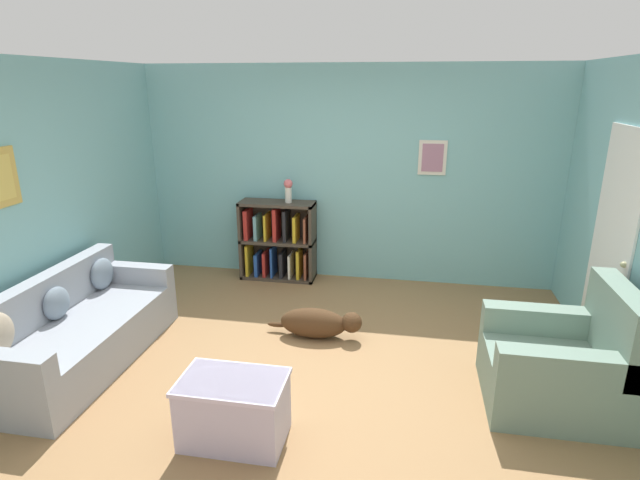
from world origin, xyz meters
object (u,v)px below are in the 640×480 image
(couch, at_px, (77,332))
(coffee_table, at_px, (234,408))
(dog, at_px, (318,323))
(recliner_chair, at_px, (563,364))
(bookshelf, at_px, (278,242))
(vase, at_px, (288,189))

(couch, height_order, coffee_table, couch)
(dog, bearing_deg, couch, -157.82)
(recliner_chair, height_order, coffee_table, recliner_chair)
(recliner_chair, bearing_deg, couch, -178.23)
(bookshelf, xyz_separation_m, recliner_chair, (2.81, -2.16, -0.14))
(couch, height_order, vase, vase)
(coffee_table, bearing_deg, couch, 156.99)
(dog, height_order, vase, vase)
(coffee_table, height_order, dog, coffee_table)
(couch, bearing_deg, vase, 58.80)
(couch, bearing_deg, bookshelf, 61.95)
(couch, distance_m, dog, 2.17)
(couch, bearing_deg, dog, 22.18)
(coffee_table, bearing_deg, recliner_chair, 20.01)
(dog, bearing_deg, coffee_table, -101.11)
(recliner_chair, distance_m, vase, 3.51)
(recliner_chair, bearing_deg, vase, 141.13)
(recliner_chair, relative_size, dog, 1.03)
(bookshelf, relative_size, dog, 1.04)
(coffee_table, distance_m, dog, 1.57)
(dog, xyz_separation_m, vase, (-0.63, 1.45, 1.00))
(bookshelf, distance_m, coffee_table, 3.05)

